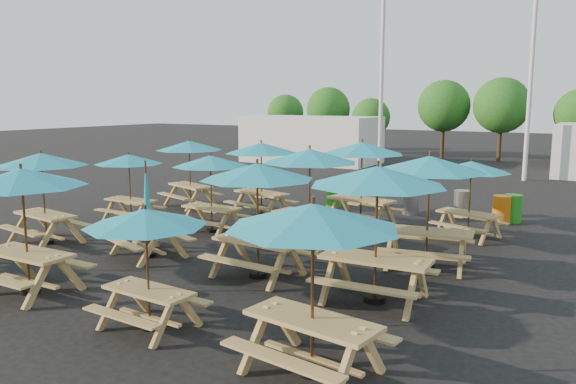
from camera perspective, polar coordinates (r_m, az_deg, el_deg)
The scene contains 29 objects.
ground at distance 15.24m, azimuth -2.85°, elevation -4.87°, with size 120.00×120.00×0.00m, color black.
picnic_unit_1 at distance 15.80m, azimuth -23.76°, elevation 2.62°, with size 2.65×2.65×2.41m.
picnic_unit_2 at distance 17.85m, azimuth -15.87°, elevation 2.91°, with size 2.09×2.09×2.12m.
picnic_unit_3 at distance 19.96m, azimuth -10.00°, elevation 4.35°, with size 2.92×2.92×2.36m.
picnic_unit_4 at distance 11.77m, azimuth -25.42°, elevation 0.77°, with size 2.44×2.44×2.47m.
picnic_unit_5 at distance 13.81m, azimuth -14.08°, elevation -2.54°, with size 2.24×2.09×2.33m.
picnic_unit_6 at distance 15.94m, azimuth -7.88°, elevation 2.76°, with size 2.32×2.32×2.22m.
picnic_unit_7 at distance 18.00m, azimuth -2.74°, elevation 4.12°, with size 2.86×2.86×2.42m.
picnic_unit_8 at distance 9.26m, azimuth -14.25°, elevation -3.12°, with size 2.08×2.08×2.03m.
picnic_unit_9 at distance 11.64m, azimuth -3.14°, elevation 1.52°, with size 2.56×2.56×2.46m.
picnic_unit_10 at distance 14.27m, azimuth 2.22°, elevation 3.20°, with size 2.90×2.90×2.53m.
picnic_unit_11 at distance 16.63m, azimuth 7.53°, elevation 4.02°, with size 2.92×2.92×2.55m.
picnic_unit_12 at distance 7.39m, azimuth 2.55°, elevation -3.31°, with size 2.65×2.65×2.40m.
picnic_unit_13 at distance 10.25m, azimuth 9.08°, elevation 0.94°, with size 2.62×2.62×2.58m.
picnic_unit_14 at distance 12.71m, azimuth 14.19°, elevation 2.23°, with size 2.85×2.85×2.54m.
picnic_unit_15 at distance 15.87m, azimuth 18.11°, elevation 2.09°, with size 2.56×2.56×2.13m.
waste_bin_0 at distance 19.98m, azimuth 4.66°, elevation -0.26°, with size 0.53×0.53×0.86m, color #23951B.
waste_bin_1 at distance 18.95m, azimuth 12.37°, elevation -0.96°, with size 0.53×0.53×0.86m, color gray.
waste_bin_2 at distance 19.04m, azimuth 17.27°, elevation -1.12°, with size 0.53×0.53×0.86m, color gray.
waste_bin_3 at distance 18.36m, azimuth 20.86°, elevation -1.68°, with size 0.53×0.53×0.86m, color orange.
waste_bin_4 at distance 18.70m, azimuth 21.89°, elevation -1.56°, with size 0.53×0.53×0.86m, color #23951B.
mast_0 at distance 28.33m, azimuth 9.56°, elevation 13.72°, with size 0.20×0.20×12.00m, color silver.
mast_1 at distance 28.69m, azimuth 23.60°, elevation 13.04°, with size 0.20×0.20×12.00m, color silver.
event_tent_0 at distance 34.45m, azimuth 2.34°, elevation 5.35°, with size 8.00×4.00×2.80m, color silver.
tree_0 at distance 43.67m, azimuth -0.25°, elevation 8.05°, with size 2.80×2.80×4.24m.
tree_1 at distance 40.43m, azimuth 4.11°, elevation 8.39°, with size 3.11×3.11×4.72m.
tree_2 at distance 38.84m, azimuth 8.43°, elevation 7.50°, with size 2.59×2.59×3.93m.
tree_3 at distance 38.38m, azimuth 15.56°, elevation 8.42°, with size 3.36×3.36×5.09m.
tree_4 at distance 37.15m, azimuth 20.88°, elevation 8.22°, with size 3.41×3.41×5.17m.
Camera 1 is at (8.09, -12.37, 3.70)m, focal length 35.00 mm.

